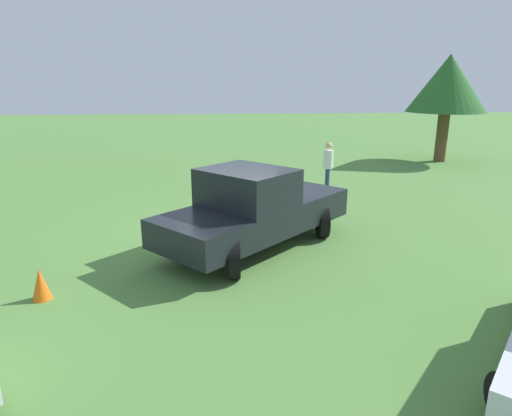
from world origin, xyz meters
name	(u,v)px	position (x,y,z in m)	size (l,w,h in m)	color
ground_plane	(229,235)	(0.00, 0.00, 0.00)	(80.00, 80.00, 0.00)	#54843D
pickup_truck	(252,208)	(0.91, 0.51, 0.93)	(4.61, 4.63, 1.81)	black
person_bystander	(328,164)	(-4.04, 3.33, 0.93)	(0.40, 0.40, 1.66)	navy
tree_back_left	(448,84)	(-9.45, 9.81, 3.41)	(3.41, 3.41, 4.69)	brown
traffic_cone	(41,284)	(3.04, -3.22, 0.28)	(0.32, 0.32, 0.55)	orange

